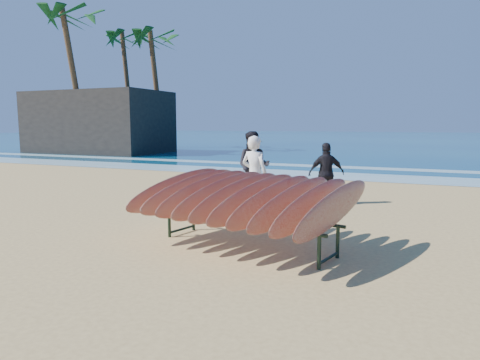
{
  "coord_description": "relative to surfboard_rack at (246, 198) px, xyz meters",
  "views": [
    {
      "loc": [
        3.28,
        -6.82,
        2.05
      ],
      "look_at": [
        0.0,
        0.8,
        0.95
      ],
      "focal_mm": 32.0,
      "sensor_mm": 36.0,
      "label": 1
    }
  ],
  "objects": [
    {
      "name": "foam_far",
      "position": [
        -0.63,
        13.89,
        -0.82
      ],
      "size": [
        160.0,
        160.0,
        0.0
      ],
      "primitive_type": "plane",
      "color": "white",
      "rests_on": "ground"
    },
    {
      "name": "ocean",
      "position": [
        -0.63,
        55.39,
        -0.82
      ],
      "size": [
        160.0,
        160.0,
        0.0
      ],
      "primitive_type": "plane",
      "color": "navy",
      "rests_on": "ground"
    },
    {
      "name": "foam_near",
      "position": [
        -0.63,
        10.39,
        -0.82
      ],
      "size": [
        160.0,
        160.0,
        0.0
      ],
      "primitive_type": "plane",
      "color": "white",
      "rests_on": "ground"
    },
    {
      "name": "person_dark_a",
      "position": [
        -1.49,
        4.1,
        0.09
      ],
      "size": [
        0.97,
        0.8,
        1.85
      ],
      "primitive_type": "imported",
      "rotation": [
        0.0,
        0.0,
        0.12
      ],
      "color": "black",
      "rests_on": "ground"
    },
    {
      "name": "building",
      "position": [
        -18.62,
        17.64,
        1.29
      ],
      "size": [
        9.53,
        5.3,
        4.24
      ],
      "primitive_type": "cube",
      "color": "#2D2823",
      "rests_on": "ground"
    },
    {
      "name": "ground",
      "position": [
        -0.63,
        0.39,
        -0.83
      ],
      "size": [
        120.0,
        120.0,
        0.0
      ],
      "primitive_type": "plane",
      "color": "tan",
      "rests_on": "ground"
    },
    {
      "name": "palm_mid",
      "position": [
        -15.49,
        20.33,
        7.07
      ],
      "size": [
        5.2,
        5.2,
        8.77
      ],
      "color": "brown",
      "rests_on": "ground"
    },
    {
      "name": "surfboard_rack",
      "position": [
        0.0,
        0.0,
        0.0
      ],
      "size": [
        3.65,
        3.19,
        1.28
      ],
      "rotation": [
        0.0,
        0.0,
        -0.22
      ],
      "color": "black",
      "rests_on": "ground"
    },
    {
      "name": "person_dark_b",
      "position": [
        0.4,
        4.36,
        -0.04
      ],
      "size": [
        0.99,
        0.78,
        1.57
      ],
      "primitive_type": "imported",
      "rotation": [
        0.0,
        0.0,
        3.64
      ],
      "color": "black",
      "rests_on": "ground"
    },
    {
      "name": "palm_left",
      "position": [
        -18.23,
        15.14,
        7.73
      ],
      "size": [
        5.2,
        5.2,
        9.43
      ],
      "color": "brown",
      "rests_on": "ground"
    },
    {
      "name": "palm_right",
      "position": [
        -20.06,
        22.89,
        7.81
      ],
      "size": [
        5.2,
        5.2,
        9.54
      ],
      "color": "brown",
      "rests_on": "ground"
    },
    {
      "name": "person_white",
      "position": [
        -0.85,
        2.55,
        0.06
      ],
      "size": [
        0.71,
        0.53,
        1.78
      ],
      "primitive_type": "imported",
      "rotation": [
        0.0,
        0.0,
        2.97
      ],
      "color": "white",
      "rests_on": "ground"
    }
  ]
}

